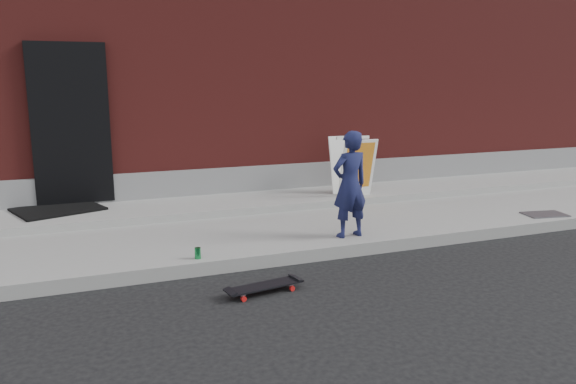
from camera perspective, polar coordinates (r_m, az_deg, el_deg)
name	(u,v)px	position (r m, az deg, el deg)	size (l,w,h in m)	color
ground	(327,261)	(6.44, 3.94, -6.97)	(80.00, 80.00, 0.00)	black
sidewalk	(280,223)	(7.74, -0.77, -3.17)	(20.00, 3.00, 0.15)	gray
apron	(260,201)	(8.54, -2.88, -0.93)	(20.00, 1.20, 0.10)	gray
building	(192,57)	(12.79, -9.68, 13.41)	(20.00, 8.10, 5.00)	maroon
child	(350,184)	(6.73, 6.31, 0.77)	(0.47, 0.31, 1.28)	#181C45
skateboard	(264,286)	(5.47, -2.42, -9.56)	(0.78, 0.31, 0.09)	#B61312
pizza_sign	(353,166)	(8.75, 6.59, 2.67)	(0.57, 0.66, 0.91)	white
soda_can	(198,253)	(6.07, -9.16, -6.15)	(0.07, 0.07, 0.12)	#1C8D42
doormat	(58,209)	(8.35, -22.33, -1.62)	(1.07, 0.86, 0.03)	black
utility_plate	(545,214)	(8.67, 24.64, -2.08)	(0.57, 0.36, 0.02)	#5A5A60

